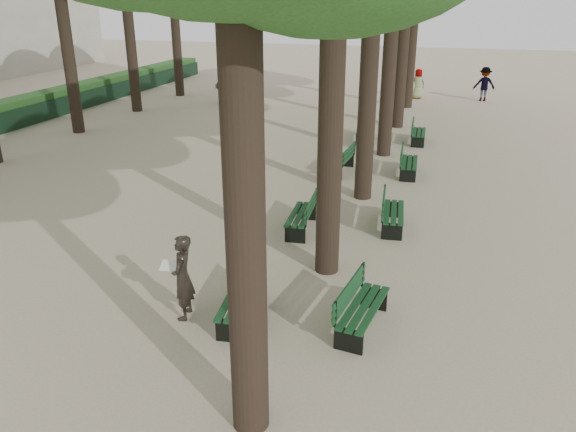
# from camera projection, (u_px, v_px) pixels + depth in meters

# --- Properties ---
(ground) EXTENTS (120.00, 120.00, 0.00)m
(ground) POSITION_uv_depth(u_px,v_px,m) (211.00, 332.00, 10.26)
(ground) COLOR tan
(ground) RESTS_ON ground
(bench_left_0) EXTENTS (0.78, 1.85, 0.92)m
(bench_left_0) POSITION_uv_depth(u_px,v_px,m) (240.00, 306.00, 10.58)
(bench_left_0) COLOR black
(bench_left_0) RESTS_ON ground
(bench_left_1) EXTENTS (0.70, 1.84, 0.92)m
(bench_left_1) POSITION_uv_depth(u_px,v_px,m) (301.00, 221.00, 14.52)
(bench_left_1) COLOR black
(bench_left_1) RESTS_ON ground
(bench_left_2) EXTENTS (0.70, 1.84, 0.92)m
(bench_left_2) POSITION_uv_depth(u_px,v_px,m) (341.00, 165.00, 19.23)
(bench_left_2) COLOR black
(bench_left_2) RESTS_ON ground
(bench_left_3) EXTENTS (0.79, 1.86, 0.92)m
(bench_left_3) POSITION_uv_depth(u_px,v_px,m) (363.00, 134.00, 23.48)
(bench_left_3) COLOR black
(bench_left_3) RESTS_ON ground
(bench_right_0) EXTENTS (0.81, 1.86, 0.92)m
(bench_right_0) POSITION_uv_depth(u_px,v_px,m) (362.00, 316.00, 10.25)
(bench_right_0) COLOR black
(bench_right_0) RESTS_ON ground
(bench_right_1) EXTENTS (0.73, 1.84, 0.92)m
(bench_right_1) POSITION_uv_depth(u_px,v_px,m) (393.00, 218.00, 14.68)
(bench_right_1) COLOR black
(bench_right_1) RESTS_ON ground
(bench_right_2) EXTENTS (0.67, 1.83, 0.92)m
(bench_right_2) POSITION_uv_depth(u_px,v_px,m) (409.00, 167.00, 18.98)
(bench_right_2) COLOR black
(bench_right_2) RESTS_ON ground
(bench_right_3) EXTENTS (0.64, 1.82, 0.92)m
(bench_right_3) POSITION_uv_depth(u_px,v_px,m) (418.00, 136.00, 23.05)
(bench_right_3) COLOR black
(bench_right_3) RESTS_ON ground
(man_with_map) EXTENTS (0.66, 0.72, 1.68)m
(man_with_map) POSITION_uv_depth(u_px,v_px,m) (183.00, 277.00, 10.44)
(man_with_map) COLOR black
(man_with_map) RESTS_ON ground
(pedestrian_d) EXTENTS (0.90, 0.63, 1.70)m
(pedestrian_d) POSITION_uv_depth(u_px,v_px,m) (418.00, 84.00, 32.52)
(pedestrian_d) COLOR #262628
(pedestrian_d) RESTS_ON ground
(pedestrian_e) EXTENTS (0.77, 1.78, 1.88)m
(pedestrian_e) POSITION_uv_depth(u_px,v_px,m) (223.00, 87.00, 30.94)
(pedestrian_e) COLOR #262628
(pedestrian_e) RESTS_ON ground
(pedestrian_b) EXTENTS (1.26, 0.56, 1.89)m
(pedestrian_b) POSITION_uv_depth(u_px,v_px,m) (484.00, 84.00, 31.83)
(pedestrian_b) COLOR #262628
(pedestrian_b) RESTS_ON ground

